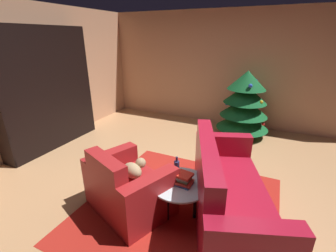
# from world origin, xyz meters

# --- Properties ---
(ground_plane) EXTENTS (6.97, 6.97, 0.00)m
(ground_plane) POSITION_xyz_m (0.00, 0.00, 0.00)
(ground_plane) COLOR tan
(wall_back) EXTENTS (5.93, 0.06, 2.56)m
(wall_back) POSITION_xyz_m (0.00, 2.84, 1.28)
(wall_back) COLOR tan
(wall_back) RESTS_ON ground
(wall_left) EXTENTS (0.06, 5.73, 2.56)m
(wall_left) POSITION_xyz_m (-2.94, 0.00, 1.28)
(wall_left) COLOR tan
(wall_left) RESTS_ON ground
(area_rug) EXTENTS (2.27, 2.33, 0.01)m
(area_rug) POSITION_xyz_m (0.19, -0.47, 0.00)
(area_rug) COLOR maroon
(area_rug) RESTS_ON ground
(bookshelf_unit) EXTENTS (0.34, 1.86, 2.17)m
(bookshelf_unit) POSITION_xyz_m (-2.70, 0.28, 1.08)
(bookshelf_unit) COLOR black
(bookshelf_unit) RESTS_ON ground
(armchair_red) EXTENTS (1.17, 1.04, 0.81)m
(armchair_red) POSITION_xyz_m (-0.38, -0.74, 0.29)
(armchair_red) COLOR maroon
(armchair_red) RESTS_ON ground
(couch_red) EXTENTS (1.32, 1.95, 0.98)m
(couch_red) POSITION_xyz_m (0.75, -0.46, 0.33)
(couch_red) COLOR maroon
(couch_red) RESTS_ON ground
(coffee_table) EXTENTS (0.69, 0.69, 0.42)m
(coffee_table) POSITION_xyz_m (0.22, -0.55, 0.38)
(coffee_table) COLOR black
(coffee_table) RESTS_ON ground
(book_stack_on_table) EXTENTS (0.21, 0.20, 0.13)m
(book_stack_on_table) POSITION_xyz_m (0.26, -0.55, 0.48)
(book_stack_on_table) COLOR #33528B
(book_stack_on_table) RESTS_ON coffee_table
(bottle_on_table) EXTENTS (0.07, 0.07, 0.24)m
(bottle_on_table) POSITION_xyz_m (0.11, -0.40, 0.52)
(bottle_on_table) COLOR #2E2D50
(bottle_on_table) RESTS_ON coffee_table
(decorated_tree) EXTENTS (1.07, 1.07, 1.37)m
(decorated_tree) POSITION_xyz_m (0.53, 2.20, 0.69)
(decorated_tree) COLOR brown
(decorated_tree) RESTS_ON ground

